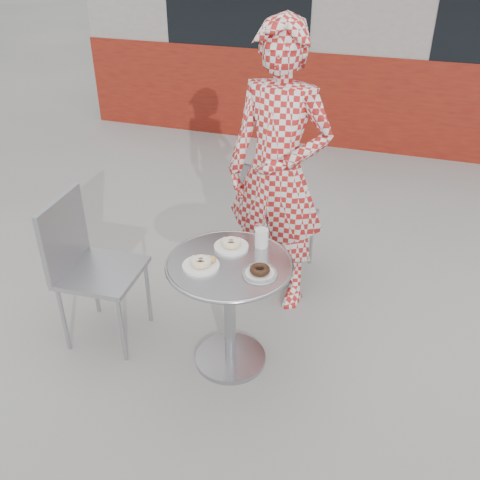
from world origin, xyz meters
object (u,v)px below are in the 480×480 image
(chair_far, at_px, (279,238))
(plate_checker, at_px, (260,272))
(plate_far, at_px, (231,244))
(plate_near, at_px, (201,263))
(milk_cup, at_px, (262,237))
(chair_left, at_px, (104,297))
(bistro_table, at_px, (230,288))
(seated_person, at_px, (278,173))

(chair_far, bearing_deg, plate_checker, 110.49)
(plate_far, bearing_deg, plate_near, -110.79)
(plate_checker, relative_size, milk_cup, 1.42)
(chair_far, xyz_separation_m, plate_checker, (0.16, -1.05, 0.43))
(chair_left, xyz_separation_m, plate_far, (0.75, 0.16, 0.42))
(plate_near, bearing_deg, bistro_table, 32.55)
(bistro_table, xyz_separation_m, plate_near, (-0.12, -0.08, 0.19))
(plate_far, bearing_deg, bistro_table, -74.80)
(chair_left, relative_size, plate_far, 4.82)
(plate_far, height_order, plate_near, plate_near)
(plate_far, relative_size, plate_checker, 1.05)
(chair_far, xyz_separation_m, plate_far, (-0.06, -0.85, 0.44))
(plate_checker, xyz_separation_m, milk_cup, (-0.07, 0.26, 0.04))
(seated_person, xyz_separation_m, plate_near, (-0.19, -0.78, -0.19))
(bistro_table, xyz_separation_m, milk_cup, (0.11, 0.20, 0.22))
(chair_far, bearing_deg, milk_cup, 108.54)
(chair_left, distance_m, plate_far, 0.87)
(plate_checker, bearing_deg, plate_far, 138.08)
(chair_left, relative_size, seated_person, 0.51)
(seated_person, bearing_deg, plate_far, -91.07)
(milk_cup, bearing_deg, plate_far, -157.76)
(bistro_table, distance_m, chair_far, 1.03)
(bistro_table, distance_m, plate_checker, 0.26)
(chair_far, distance_m, plate_checker, 1.15)
(bistro_table, relative_size, plate_far, 3.63)
(plate_checker, bearing_deg, bistro_table, 163.39)
(chair_far, relative_size, milk_cup, 6.79)
(plate_far, height_order, milk_cup, milk_cup)
(chair_far, relative_size, chair_left, 0.94)
(bistro_table, height_order, chair_left, chair_left)
(seated_person, height_order, milk_cup, seated_person)
(bistro_table, xyz_separation_m, chair_left, (-0.79, -0.02, -0.23))
(chair_left, bearing_deg, plate_far, -81.40)
(chair_far, bearing_deg, chair_left, 63.37)
(chair_far, relative_size, plate_near, 4.47)
(bistro_table, height_order, plate_near, plate_near)
(plate_near, bearing_deg, seated_person, 76.37)
(chair_left, bearing_deg, plate_checker, -95.65)
(chair_far, height_order, plate_near, chair_far)
(plate_near, height_order, plate_checker, plate_near)
(chair_left, bearing_deg, chair_far, -41.98)
(bistro_table, distance_m, chair_left, 0.82)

